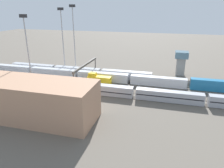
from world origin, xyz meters
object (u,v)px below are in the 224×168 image
train_on_track_4 (103,90)px  light_mast_0 (62,33)px  light_mast_2 (74,32)px  signal_gantry (86,67)px  train_on_track_1 (100,76)px  train_on_track_0 (77,71)px  control_tower (181,61)px  light_mast_1 (27,44)px  maintenance_shed (36,100)px  train_on_track_2 (99,80)px

train_on_track_4 → light_mast_0: light_mast_0 is taller
train_on_track_4 → light_mast_2: light_mast_2 is taller
light_mast_0 → signal_gantry: size_ratio=1.24×
train_on_track_1 → train_on_track_0: train_on_track_1 is taller
train_on_track_4 → light_mast_2: bearing=-47.4°
train_on_track_1 → control_tower: (-34.82, -18.90, 4.67)m
light_mast_1 → light_mast_2: bearing=-103.7°
signal_gantry → control_tower: (-39.38, -23.90, -0.67)m
train_on_track_0 → light_mast_1: bearing=69.8°
light_mast_0 → light_mast_2: light_mast_2 is taller
light_mast_2 → maintenance_shed: 48.02m
signal_gantry → train_on_track_4: bearing=136.8°
light_mast_1 → maintenance_shed: bearing=128.0°
maintenance_shed → control_tower: size_ratio=3.09×
train_on_track_4 → maintenance_shed: bearing=58.5°
train_on_track_1 → maintenance_shed: 37.80m
train_on_track_1 → signal_gantry: (4.56, 5.00, 5.35)m
train_on_track_0 → train_on_track_1: bearing=159.2°
train_on_track_1 → maintenance_shed: bearing=78.8°
train_on_track_2 → light_mast_2: light_mast_2 is taller
train_on_track_4 → light_mast_1: 32.42m
train_on_track_1 → signal_gantry: signal_gantry is taller
light_mast_2 → maintenance_shed: bearing=100.0°
train_on_track_0 → maintenance_shed: size_ratio=2.02×
train_on_track_1 → light_mast_0: 27.96m
light_mast_0 → train_on_track_0: bearing=163.8°
train_on_track_0 → maintenance_shed: 42.47m
train_on_track_1 → light_mast_1: size_ratio=3.97×
train_on_track_4 → signal_gantry: bearing=-43.2°
train_on_track_2 → light_mast_2: (16.44, -13.21, 17.95)m
light_mast_0 → light_mast_2: (-5.44, -1.01, 0.70)m
train_on_track_2 → light_mast_2: 27.69m
train_on_track_1 → control_tower: size_ratio=10.05×
signal_gantry → light_mast_0: bearing=-37.0°
light_mast_0 → train_on_track_1: bearing=160.9°
train_on_track_0 → train_on_track_2: 17.48m
train_on_track_2 → maintenance_shed: size_ratio=0.28×
light_mast_0 → maintenance_shed: light_mast_0 is taller
train_on_track_2 → signal_gantry: (5.72, 0.00, 5.26)m
train_on_track_4 → signal_gantry: 15.58m
train_on_track_2 → control_tower: control_tower is taller
train_on_track_4 → light_mast_0: bearing=-39.6°
control_tower → light_mast_0: bearing=11.9°
train_on_track_4 → light_mast_2: size_ratio=3.71×
train_on_track_0 → signal_gantry: 14.26m
light_mast_1 → maintenance_shed: size_ratio=0.82×
train_on_track_0 → train_on_track_2: size_ratio=7.14×
light_mast_1 → signal_gantry: (-17.20, -13.41, -10.83)m
light_mast_1 → signal_gantry: 24.35m
light_mast_0 → train_on_track_2: bearing=150.9°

